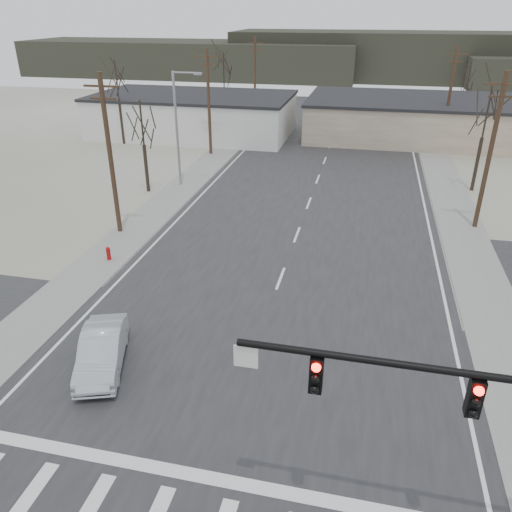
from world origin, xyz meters
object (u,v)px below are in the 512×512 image
at_px(sedan_crossing, 102,350).
at_px(car_far_b, 319,120).
at_px(fire_hydrant, 108,253).
at_px(car_far_a, 364,126).

height_order(sedan_crossing, car_far_b, sedan_crossing).
height_order(fire_hydrant, car_far_a, car_far_a).
relative_size(sedan_crossing, car_far_b, 1.23).
bearing_deg(car_far_a, car_far_b, -50.62).
distance_m(sedan_crossing, car_far_a, 46.64).
xyz_separation_m(car_far_a, car_far_b, (-5.64, 2.98, -0.19)).
relative_size(fire_hydrant, car_far_a, 0.15).
height_order(sedan_crossing, car_far_a, car_far_a).
relative_size(sedan_crossing, car_far_a, 0.80).
bearing_deg(sedan_crossing, car_far_a, 59.33).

